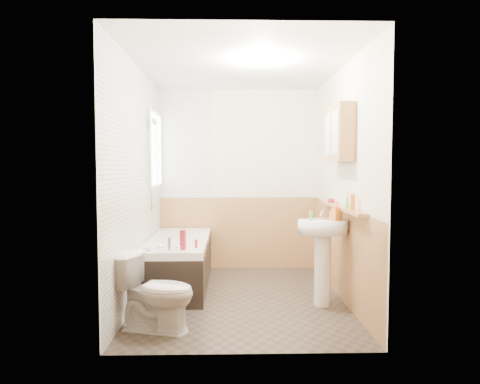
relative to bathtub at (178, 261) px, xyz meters
name	(u,v)px	position (x,y,z in m)	size (l,w,h in m)	color
floor	(240,298)	(0.73, -0.49, -0.30)	(2.80, 2.80, 0.00)	#2D2620
ceiling	(240,65)	(0.73, -0.49, 2.20)	(2.80, 2.80, 0.00)	white
wall_back	(238,180)	(0.73, 0.92, 0.95)	(2.20, 0.02, 2.50)	#EFE3C5
wall_front	(245,191)	(0.73, -1.90, 0.95)	(2.20, 0.02, 2.50)	#EFE3C5
wall_left	(137,184)	(-0.38, -0.49, 0.95)	(0.02, 2.80, 2.50)	#EFE3C5
wall_right	(343,183)	(1.84, -0.49, 0.95)	(0.02, 2.80, 2.50)	#EFE3C5
wainscot_right	(340,252)	(1.82, -0.49, 0.20)	(0.01, 2.80, 1.00)	#B47F4A
wainscot_front	(245,289)	(0.73, -1.88, 0.20)	(2.20, 0.01, 1.00)	#B47F4A
wainscot_back	(238,233)	(0.73, 0.89, 0.20)	(2.20, 0.01, 1.00)	#B47F4A
tile_cladding_left	(139,184)	(-0.36, -0.49, 0.95)	(0.01, 2.80, 2.50)	white
tile_return_back	(186,144)	(0.01, 0.89, 1.45)	(0.75, 0.01, 1.50)	white
window	(156,150)	(-0.33, 0.46, 1.35)	(0.03, 0.79, 0.99)	white
bathtub	(178,261)	(0.00, 0.00, 0.00)	(0.70, 1.75, 0.71)	black
shower_riser	(151,149)	(-0.31, 0.00, 1.35)	(0.11, 0.08, 1.26)	silver
toilet	(156,292)	(-0.03, -1.39, 0.04)	(0.38, 0.69, 0.67)	white
sink	(323,245)	(1.57, -0.76, 0.33)	(0.52, 0.42, 1.00)	white
pine_shelf	(340,207)	(1.77, -0.66, 0.71)	(0.10, 1.56, 0.03)	#B47F4A
medicine_cabinet	(339,134)	(1.74, -0.67, 1.47)	(0.16, 0.64, 0.58)	#B47F4A
foam_can	(353,202)	(1.77, -1.11, 0.80)	(0.05, 0.05, 0.15)	orange
green_bottle	(347,198)	(1.77, -0.92, 0.82)	(0.04, 0.04, 0.20)	#59C647
black_jar	(331,201)	(1.77, -0.27, 0.75)	(0.07, 0.07, 0.05)	maroon
soap_bottle	(336,216)	(1.69, -0.82, 0.63)	(0.09, 0.19, 0.09)	orange
clear_bottle	(311,216)	(1.44, -0.81, 0.64)	(0.04, 0.04, 0.10)	#59C647
blue_gel	(183,240)	(0.13, -0.69, 0.38)	(0.06, 0.04, 0.20)	maroon
cream_jar	(148,249)	(-0.21, -0.77, 0.30)	(0.07, 0.07, 0.04)	silver
orange_bottle	(196,244)	(0.26, -0.59, 0.32)	(0.03, 0.03, 0.09)	maroon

